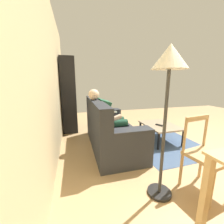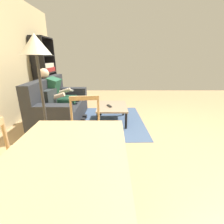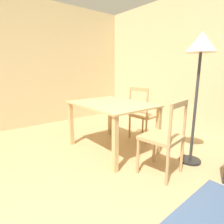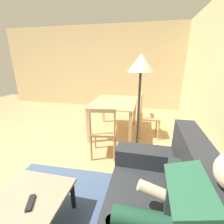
{
  "view_description": "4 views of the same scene",
  "coord_description": "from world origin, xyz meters",
  "px_view_note": "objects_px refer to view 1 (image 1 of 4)",
  "views": [
    {
      "loc": [
        -1.63,
        2.8,
        1.32
      ],
      "look_at": [
        1.05,
        2.05,
        0.72
      ],
      "focal_mm": 22.93,
      "sensor_mm": 36.0,
      "label": 1
    },
    {
      "loc": [
        -2.47,
        0.94,
        1.43
      ],
      "look_at": [
        1.03,
        0.94,
        0.22
      ],
      "focal_mm": 26.39,
      "sensor_mm": 36.0,
      "label": 2
    },
    {
      "loc": [
        0.8,
        -0.47,
        1.23
      ],
      "look_at": [
        -1.38,
        1.29,
        0.6
      ],
      "focal_mm": 29.93,
      "sensor_mm": 36.0,
      "label": 3
    },
    {
      "loc": [
        1.85,
        1.93,
        1.58
      ],
      "look_at": [
        -0.16,
        1.5,
        0.9
      ],
      "focal_mm": 24.89,
      "sensor_mm": 36.0,
      "label": 4
    }
  ],
  "objects_px": {
    "person_lounging": "(107,117)",
    "bookshelf": "(69,101)",
    "tv_remote": "(159,125)",
    "coffee_table": "(160,127)",
    "dining_chair_facing_couch": "(206,155)",
    "floor_lamp": "(169,72)",
    "couch": "(109,130)"
  },
  "relations": [
    {
      "from": "tv_remote",
      "to": "dining_chair_facing_couch",
      "type": "bearing_deg",
      "value": 53.68
    },
    {
      "from": "bookshelf",
      "to": "dining_chair_facing_couch",
      "type": "relative_size",
      "value": 2.11
    },
    {
      "from": "dining_chair_facing_couch",
      "to": "floor_lamp",
      "type": "bearing_deg",
      "value": 83.29
    },
    {
      "from": "person_lounging",
      "to": "tv_remote",
      "type": "distance_m",
      "value": 1.17
    },
    {
      "from": "person_lounging",
      "to": "dining_chair_facing_couch",
      "type": "xyz_separation_m",
      "value": [
        -1.55,
        -0.84,
        -0.15
      ]
    },
    {
      "from": "tv_remote",
      "to": "person_lounging",
      "type": "bearing_deg",
      "value": -31.57
    },
    {
      "from": "couch",
      "to": "tv_remote",
      "type": "bearing_deg",
      "value": -93.53
    },
    {
      "from": "couch",
      "to": "floor_lamp",
      "type": "xyz_separation_m",
      "value": [
        -1.41,
        -0.27,
        1.06
      ]
    },
    {
      "from": "person_lounging",
      "to": "bookshelf",
      "type": "relative_size",
      "value": 0.61
    },
    {
      "from": "person_lounging",
      "to": "bookshelf",
      "type": "height_order",
      "value": "bookshelf"
    },
    {
      "from": "couch",
      "to": "person_lounging",
      "type": "relative_size",
      "value": 1.57
    },
    {
      "from": "person_lounging",
      "to": "coffee_table",
      "type": "xyz_separation_m",
      "value": [
        -0.09,
        -1.2,
        -0.28
      ]
    },
    {
      "from": "bookshelf",
      "to": "floor_lamp",
      "type": "relative_size",
      "value": 1.14
    },
    {
      "from": "coffee_table",
      "to": "couch",
      "type": "bearing_deg",
      "value": 89.41
    },
    {
      "from": "couch",
      "to": "tv_remote",
      "type": "xyz_separation_m",
      "value": [
        -0.07,
        -1.13,
        0.04
      ]
    },
    {
      "from": "coffee_table",
      "to": "dining_chair_facing_couch",
      "type": "relative_size",
      "value": 0.96
    },
    {
      "from": "person_lounging",
      "to": "tv_remote",
      "type": "relative_size",
      "value": 6.91
    },
    {
      "from": "bookshelf",
      "to": "person_lounging",
      "type": "bearing_deg",
      "value": -150.19
    },
    {
      "from": "person_lounging",
      "to": "dining_chair_facing_couch",
      "type": "distance_m",
      "value": 1.77
    },
    {
      "from": "coffee_table",
      "to": "tv_remote",
      "type": "height_order",
      "value": "tv_remote"
    },
    {
      "from": "coffee_table",
      "to": "floor_lamp",
      "type": "xyz_separation_m",
      "value": [
        -1.39,
        0.92,
        1.09
      ]
    },
    {
      "from": "person_lounging",
      "to": "tv_remote",
      "type": "bearing_deg",
      "value": -97.3
    },
    {
      "from": "dining_chair_facing_couch",
      "to": "floor_lamp",
      "type": "xyz_separation_m",
      "value": [
        0.07,
        0.56,
        0.96
      ]
    },
    {
      "from": "coffee_table",
      "to": "tv_remote",
      "type": "relative_size",
      "value": 5.14
    },
    {
      "from": "person_lounging",
      "to": "floor_lamp",
      "type": "height_order",
      "value": "floor_lamp"
    },
    {
      "from": "couch",
      "to": "tv_remote",
      "type": "distance_m",
      "value": 1.13
    },
    {
      "from": "couch",
      "to": "tv_remote",
      "type": "height_order",
      "value": "couch"
    },
    {
      "from": "couch",
      "to": "coffee_table",
      "type": "bearing_deg",
      "value": -90.59
    },
    {
      "from": "couch",
      "to": "person_lounging",
      "type": "xyz_separation_m",
      "value": [
        0.08,
        0.01,
        0.26
      ]
    },
    {
      "from": "couch",
      "to": "dining_chair_facing_couch",
      "type": "xyz_separation_m",
      "value": [
        -1.47,
        -0.83,
        0.11
      ]
    },
    {
      "from": "bookshelf",
      "to": "dining_chair_facing_couch",
      "type": "height_order",
      "value": "bookshelf"
    },
    {
      "from": "couch",
      "to": "coffee_table",
      "type": "xyz_separation_m",
      "value": [
        -0.01,
        -1.19,
        -0.02
      ]
    }
  ]
}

